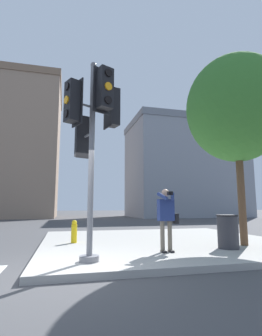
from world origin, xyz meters
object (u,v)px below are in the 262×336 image
object	(u,v)px
street_tree	(236,109)
trash_bin	(228,231)
traffic_signal_pole	(93,124)
person_photographer	(167,214)
fire_hydrant	(74,232)

from	to	relation	value
street_tree	trash_bin	size ratio (longest dim) A/B	6.55
traffic_signal_pole	trash_bin	bearing A→B (deg)	11.58
person_photographer	fire_hydrant	bearing A→B (deg)	134.07
traffic_signal_pole	fire_hydrant	world-z (taller)	traffic_signal_pole
person_photographer	trash_bin	size ratio (longest dim) A/B	1.74
traffic_signal_pole	trash_bin	world-z (taller)	traffic_signal_pole
fire_hydrant	person_photographer	bearing A→B (deg)	-45.93
street_tree	person_photographer	bearing A→B (deg)	-168.83
person_photographer	fire_hydrant	size ratio (longest dim) A/B	2.25
person_photographer	trash_bin	world-z (taller)	person_photographer
traffic_signal_pole	street_tree	xyz separation A→B (m)	(4.64, 1.21, 1.25)
street_tree	trash_bin	distance (m)	3.87
street_tree	trash_bin	xyz separation A→B (m)	(-0.82, -0.43, -3.76)
street_tree	trash_bin	bearing A→B (deg)	-152.55
traffic_signal_pole	street_tree	bearing A→B (deg)	14.61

